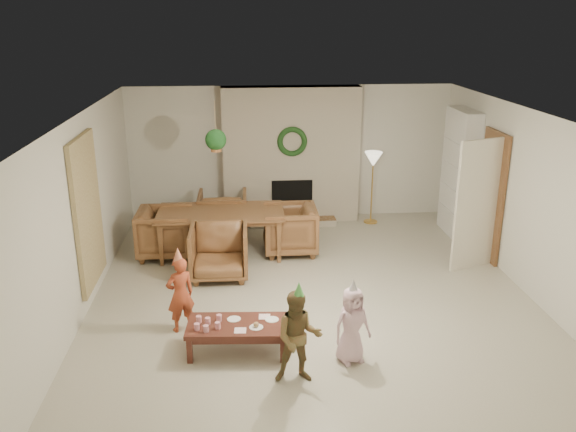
{
  "coord_description": "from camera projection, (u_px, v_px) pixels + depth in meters",
  "views": [
    {
      "loc": [
        -0.95,
        -7.39,
        3.69
      ],
      "look_at": [
        -0.3,
        0.4,
        1.05
      ],
      "focal_mm": 37.06,
      "sensor_mm": 36.0,
      "label": 1
    }
  ],
  "objects": [
    {
      "name": "floor",
      "position": [
        312.0,
        296.0,
        8.24
      ],
      "size": [
        7.0,
        7.0,
        0.0
      ],
      "primitive_type": "plane",
      "color": "#B7B29E",
      "rests_on": "ground"
    },
    {
      "name": "ceiling",
      "position": [
        315.0,
        116.0,
        7.44
      ],
      "size": [
        7.0,
        7.0,
        0.0
      ],
      "primitive_type": "plane",
      "rotation": [
        3.14,
        0.0,
        0.0
      ],
      "color": "white",
      "rests_on": "wall_back"
    },
    {
      "name": "wall_back",
      "position": [
        290.0,
        153.0,
        11.14
      ],
      "size": [
        7.0,
        0.0,
        7.0
      ],
      "primitive_type": "plane",
      "rotation": [
        1.57,
        0.0,
        0.0
      ],
      "color": "silver",
      "rests_on": "floor"
    },
    {
      "name": "wall_front",
      "position": [
        370.0,
        353.0,
        4.53
      ],
      "size": [
        7.0,
        0.0,
        7.0
      ],
      "primitive_type": "plane",
      "rotation": [
        -1.57,
        0.0,
        0.0
      ],
      "color": "silver",
      "rests_on": "floor"
    },
    {
      "name": "wall_left",
      "position": [
        81.0,
        217.0,
        7.6
      ],
      "size": [
        0.0,
        7.0,
        7.0
      ],
      "primitive_type": "plane",
      "rotation": [
        1.57,
        0.0,
        1.57
      ],
      "color": "silver",
      "rests_on": "floor"
    },
    {
      "name": "wall_right",
      "position": [
        532.0,
        205.0,
        8.07
      ],
      "size": [
        0.0,
        7.0,
        7.0
      ],
      "primitive_type": "plane",
      "rotation": [
        1.57,
        0.0,
        -1.57
      ],
      "color": "silver",
      "rests_on": "floor"
    },
    {
      "name": "fireplace_mass",
      "position": [
        291.0,
        155.0,
        10.95
      ],
      "size": [
        2.5,
        0.4,
        2.5
      ],
      "primitive_type": "cube",
      "color": "#521518",
      "rests_on": "floor"
    },
    {
      "name": "fireplace_hearth",
      "position": [
        293.0,
        222.0,
        11.0
      ],
      "size": [
        1.6,
        0.3,
        0.12
      ],
      "primitive_type": "cube",
      "color": "#5A3518",
      "rests_on": "floor"
    },
    {
      "name": "fireplace_firebox",
      "position": [
        292.0,
        199.0,
        11.04
      ],
      "size": [
        0.75,
        0.12,
        0.75
      ],
      "primitive_type": "cube",
      "color": "black",
      "rests_on": "floor"
    },
    {
      "name": "fireplace_wreath",
      "position": [
        292.0,
        142.0,
        10.64
      ],
      "size": [
        0.54,
        0.1,
        0.54
      ],
      "primitive_type": "torus",
      "rotation": [
        1.57,
        0.0,
        0.0
      ],
      "color": "#163C17",
      "rests_on": "fireplace_mass"
    },
    {
      "name": "floor_lamp_base",
      "position": [
        370.0,
        222.0,
        11.18
      ],
      "size": [
        0.25,
        0.25,
        0.03
      ],
      "primitive_type": "cylinder",
      "color": "gold",
      "rests_on": "floor"
    },
    {
      "name": "floor_lamp_post",
      "position": [
        372.0,
        190.0,
        10.98
      ],
      "size": [
        0.03,
        0.03,
        1.21
      ],
      "primitive_type": "cylinder",
      "color": "gold",
      "rests_on": "floor"
    },
    {
      "name": "floor_lamp_shade",
      "position": [
        373.0,
        159.0,
        10.8
      ],
      "size": [
        0.32,
        0.32,
        0.27
      ],
      "primitive_type": "cone",
      "rotation": [
        3.14,
        0.0,
        0.0
      ],
      "color": "beige",
      "rests_on": "floor_lamp_post"
    },
    {
      "name": "bookshelf_carcass",
      "position": [
        459.0,
        173.0,
        10.28
      ],
      "size": [
        0.3,
        1.0,
        2.2
      ],
      "primitive_type": "cube",
      "color": "white",
      "rests_on": "floor"
    },
    {
      "name": "bookshelf_shelf_a",
      "position": [
        455.0,
        209.0,
        10.49
      ],
      "size": [
        0.3,
        0.92,
        0.03
      ],
      "primitive_type": "cube",
      "color": "white",
      "rests_on": "bookshelf_carcass"
    },
    {
      "name": "bookshelf_shelf_b",
      "position": [
        457.0,
        187.0,
        10.36
      ],
      "size": [
        0.3,
        0.92,
        0.03
      ],
      "primitive_type": "cube",
      "color": "white",
      "rests_on": "bookshelf_carcass"
    },
    {
      "name": "bookshelf_shelf_c",
      "position": [
        459.0,
        165.0,
        10.23
      ],
      "size": [
        0.3,
        0.92,
        0.03
      ],
      "primitive_type": "cube",
      "color": "white",
      "rests_on": "bookshelf_carcass"
    },
    {
      "name": "bookshelf_shelf_d",
      "position": [
        461.0,
        142.0,
        10.1
      ],
      "size": [
        0.3,
        0.92,
        0.03
      ],
      "primitive_type": "cube",
      "color": "white",
      "rests_on": "bookshelf_carcass"
    },
    {
      "name": "books_row_lower",
      "position": [
        457.0,
        204.0,
        10.3
      ],
      "size": [
        0.2,
        0.4,
        0.24
      ],
      "primitive_type": "cube",
      "color": "#AB2E1F",
      "rests_on": "bookshelf_shelf_a"
    },
    {
      "name": "books_row_mid",
      "position": [
        455.0,
        179.0,
        10.36
      ],
      "size": [
        0.2,
        0.44,
        0.24
      ],
      "primitive_type": "cube",
      "color": "#286494",
      "rests_on": "bookshelf_shelf_b"
    },
    {
      "name": "books_row_upper",
      "position": [
        461.0,
        159.0,
        10.09
      ],
      "size": [
        0.2,
        0.36,
        0.22
      ],
      "primitive_type": "cube",
      "color": "#AA8624",
      "rests_on": "bookshelf_shelf_c"
    },
    {
      "name": "door_frame",
      "position": [
        491.0,
        196.0,
        9.28
      ],
      "size": [
        0.05,
        0.86,
        2.04
      ],
      "primitive_type": "cube",
      "color": "brown",
      "rests_on": "floor"
    },
    {
      "name": "door_leaf",
      "position": [
        477.0,
        205.0,
        8.89
      ],
      "size": [
        0.77,
        0.32,
        2.0
      ],
      "primitive_type": "cube",
      "rotation": [
        0.0,
        0.0,
        -1.22
      ],
      "color": "beige",
      "rests_on": "floor"
    },
    {
      "name": "curtain_panel",
      "position": [
        88.0,
        212.0,
        7.79
      ],
      "size": [
        0.06,
        1.2,
        2.0
      ],
      "primitive_type": "cube",
      "color": "tan",
      "rests_on": "wall_left"
    },
    {
      "name": "dining_table",
      "position": [
        221.0,
        233.0,
        9.59
      ],
      "size": [
        2.04,
        1.15,
        0.71
      ],
      "primitive_type": "imported",
      "rotation": [
        0.0,
        0.0,
        -0.01
      ],
      "color": "brown",
      "rests_on": "floor"
    },
    {
      "name": "dining_chair_near",
      "position": [
        219.0,
        252.0,
        8.74
      ],
      "size": [
        0.85,
        0.87,
        0.79
      ],
      "primitive_type": "imported",
      "rotation": [
        0.0,
        0.0,
        -0.01
      ],
      "color": "brown",
      "rests_on": "floor"
    },
    {
      "name": "dining_chair_far",
      "position": [
        223.0,
        214.0,
        10.42
      ],
      "size": [
        0.85,
        0.87,
        0.79
      ],
      "primitive_type": "imported",
      "rotation": [
        0.0,
        0.0,
        3.13
      ],
      "color": "brown",
      "rests_on": "floor"
    },
    {
      "name": "dining_chair_left",
      "position": [
        165.0,
        233.0,
        9.52
      ],
      "size": [
        0.87,
        0.85,
        0.79
      ],
      "primitive_type": "imported",
      "rotation": [
        0.0,
        0.0,
        1.56
      ],
      "color": "brown",
      "rests_on": "floor"
    },
    {
      "name": "dining_chair_right",
      "position": [
        290.0,
        229.0,
        9.66
      ],
      "size": [
        0.87,
        0.85,
        0.79
      ],
      "primitive_type": "imported",
      "rotation": [
        0.0,
        0.0,
        -1.58
      ],
      "color": "brown",
      "rests_on": "floor"
    },
    {
      "name": "hanging_plant_cord",
      "position": [
        215.0,
        125.0,
        8.86
      ],
      "size": [
        0.01,
        0.01,
        0.7
      ],
      "primitive_type": "cylinder",
      "color": "tan",
      "rests_on": "ceiling"
    },
    {
      "name": "hanging_plant_pot",
      "position": [
        216.0,
        148.0,
        8.97
      ],
      "size": [
        0.16,
        0.16,
        0.12
      ],
      "primitive_type": "cylinder",
      "color": "#9C5E32",
      "rests_on": "hanging_plant_cord"
    },
    {
      "name": "hanging_plant_foliage",
      "position": [
        216.0,
        140.0,
        8.93
      ],
      "size": [
        0.32,
        0.32,
        0.32
      ],
      "primitive_type": "sphere",
      "color": "#16431B",
      "rests_on": "hanging_plant_pot"
    },
    {
      "name": "coffee_table_top",
      "position": [
        237.0,
        326.0,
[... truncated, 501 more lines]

